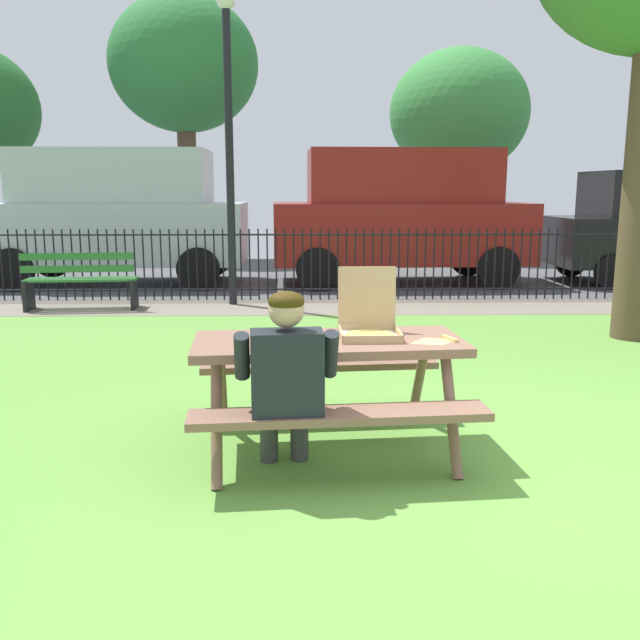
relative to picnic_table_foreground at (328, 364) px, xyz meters
The scene contains 14 objects.
ground 1.44m from the picnic_table_foreground, 41.60° to the left, with size 28.00×11.04×0.02m, color #65A03F.
cobblestone_walkway 5.80m from the picnic_table_foreground, 80.24° to the left, with size 28.00×1.40×0.01m, color gray.
street_asphalt 9.69m from the picnic_table_foreground, 84.19° to the left, with size 28.00×6.47×0.01m, color #515154.
picnic_table_foreground is the anchor object (origin of this frame).
pizza_box_open 0.40m from the picnic_table_foreground, 21.13° to the left, with size 0.41×0.43×0.46m.
pizza_slice_on_table 0.74m from the picnic_table_foreground, ahead, with size 0.30×0.25×0.02m.
adult_at_table 0.59m from the picnic_table_foreground, 117.14° to the right, with size 0.63×0.61×1.19m.
iron_fence_streetside 6.46m from the picnic_table_foreground, 81.29° to the left, with size 23.57×0.03×1.14m.
park_bench_left 6.55m from the picnic_table_foreground, 122.07° to the left, with size 1.63×0.59×0.85m.
lamp_post_walkway 6.47m from the picnic_table_foreground, 102.19° to the left, with size 0.28×0.28×4.55m.
parked_car_left 9.14m from the picnic_table_foreground, 113.62° to the left, with size 4.73×2.14×2.46m.
parked_car_center 8.53m from the picnic_table_foreground, 79.13° to the left, with size 4.77×2.22×2.46m.
far_tree_midleft 14.45m from the picnic_table_foreground, 103.34° to the left, with size 3.70×3.70×6.48m.
far_tree_center 14.30m from the picnic_table_foreground, 74.50° to the left, with size 3.52×3.52×5.24m.
Camera 1 is at (-1.12, -3.81, 1.77)m, focal length 38.27 mm.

